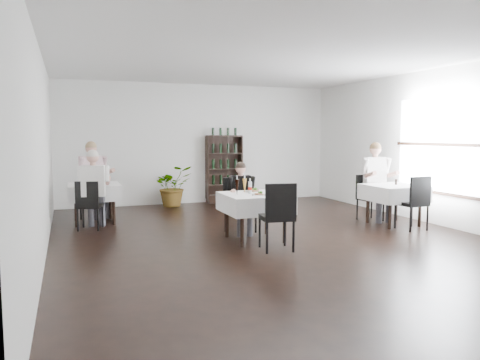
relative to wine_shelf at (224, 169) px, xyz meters
name	(u,v)px	position (x,y,z in m)	size (l,w,h in m)	color
room_shell	(272,149)	(-0.60, -4.31, 0.65)	(9.00, 9.00, 9.00)	black
window_right	(439,147)	(2.88, -4.31, 0.65)	(0.06, 2.30, 1.85)	white
wine_shelf	(224,169)	(0.00, 0.00, 0.00)	(0.90, 0.28, 1.75)	black
main_table	(255,203)	(-0.90, -4.31, -0.23)	(1.03, 1.03, 0.77)	black
left_table	(94,192)	(-3.30, -1.81, -0.23)	(0.98, 0.98, 0.77)	black
right_table	(394,193)	(2.10, -4.01, -0.23)	(0.98, 0.98, 0.77)	black
potted_tree	(173,186)	(-1.39, -0.23, -0.35)	(0.89, 0.77, 0.99)	#20571D
main_chair_far	(238,201)	(-0.93, -3.57, -0.29)	(0.55, 0.55, 0.97)	black
main_chair_near	(278,212)	(-0.86, -5.12, -0.26)	(0.53, 0.53, 1.03)	black
left_chair_far	(92,190)	(-3.31, -1.11, -0.27)	(0.52, 0.52, 1.01)	black
left_chair_near	(89,202)	(-3.43, -2.52, -0.33)	(0.52, 0.52, 0.90)	black
right_chair_far	(368,194)	(1.96, -3.40, -0.32)	(0.44, 0.45, 0.92)	black
right_chair_near	(415,199)	(2.12, -4.59, -0.28)	(0.47, 0.48, 0.99)	black
diner_main	(241,192)	(-0.93, -3.76, -0.11)	(0.50, 0.52, 1.26)	#46454E
diner_left_far	(94,173)	(-3.26, -1.16, 0.08)	(0.72, 0.76, 1.60)	#46454E
diner_left_near	(94,183)	(-3.33, -2.47, 0.00)	(0.59, 0.62, 1.47)	#46454E
diner_right_far	(377,175)	(2.09, -3.49, 0.07)	(0.63, 0.64, 1.58)	#46454E
plate_far	(253,191)	(-0.85, -4.11, -0.06)	(0.30, 0.30, 0.08)	white
plate_near	(259,194)	(-0.92, -4.53, -0.06)	(0.27, 0.27, 0.07)	white
pilsner_dark	(237,187)	(-1.24, -4.37, 0.05)	(0.07, 0.07, 0.32)	black
pilsner_lager	(245,186)	(-1.04, -4.20, 0.05)	(0.07, 0.07, 0.31)	gold
coke_bottle	(250,188)	(-0.97, -4.28, 0.02)	(0.06, 0.06, 0.25)	silver
napkin_cutlery	(276,194)	(-0.60, -4.46, -0.07)	(0.17, 0.19, 0.02)	black
pepper_mill	(396,182)	(2.18, -3.97, -0.02)	(0.04, 0.04, 0.11)	black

